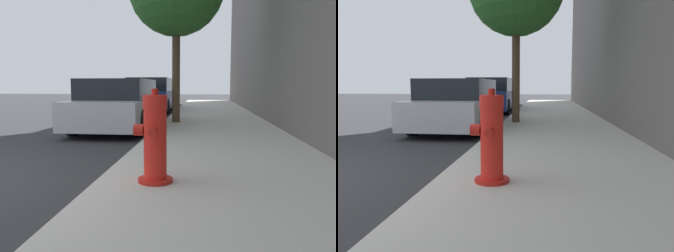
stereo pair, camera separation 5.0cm
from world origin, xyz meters
TOP-DOWN VIEW (x-y plane):
  - sidewalk_slab at (3.48, 0.00)m, footprint 2.88×40.00m
  - fire_hydrant at (2.66, 0.26)m, footprint 0.40×0.40m
  - parked_car_near at (1.00, 5.31)m, footprint 1.72×4.35m
  - parked_car_mid at (0.90, 10.80)m, footprint 1.81×4.01m

SIDE VIEW (x-z plane):
  - sidewalk_slab at x=3.48m, z-range 0.00..0.13m
  - fire_hydrant at x=2.66m, z-range 0.09..1.05m
  - parked_car_near at x=1.00m, z-range -0.02..1.26m
  - parked_car_mid at x=0.90m, z-range -0.03..1.41m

